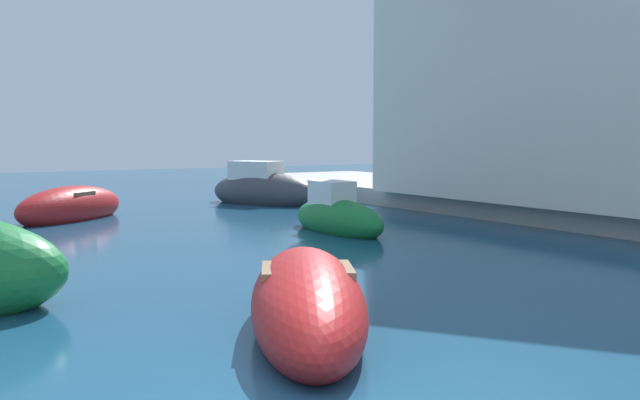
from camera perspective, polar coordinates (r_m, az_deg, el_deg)
The scene contains 5 objects.
moored_boat_2 at distance 14.16m, azimuth 1.51°, elevation -1.50°, with size 1.09×3.10×1.30m.
moored_boat_6 at distance 6.83m, azimuth -1.12°, elevation -9.05°, with size 2.74×3.77×1.05m.
moored_boat_7 at distance 17.44m, azimuth -20.94°, elevation -0.61°, with size 3.49×3.10×1.09m.
moored_boat_9 at distance 20.46m, azimuth -5.00°, elevation 0.87°, with size 2.98×4.05×1.61m.
waterfront_building_main at distance 18.55m, azimuth 22.96°, elevation 12.56°, with size 7.34×10.23×7.82m.
Camera 1 is at (-2.05, -3.73, 1.98)m, focal length 36.59 mm.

